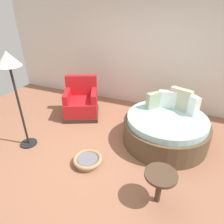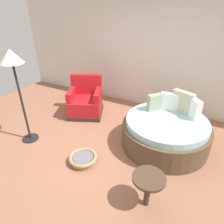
% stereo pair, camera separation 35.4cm
% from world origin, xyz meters
% --- Properties ---
extents(ground_plane, '(8.00, 8.00, 0.02)m').
position_xyz_m(ground_plane, '(0.00, 0.00, -0.01)').
color(ground_plane, '#936047').
extents(back_wall, '(8.00, 0.12, 2.96)m').
position_xyz_m(back_wall, '(0.00, 2.36, 1.48)').
color(back_wall, silver).
rests_on(back_wall, ground_plane).
extents(round_daybed, '(1.66, 1.66, 1.01)m').
position_xyz_m(round_daybed, '(0.90, 0.81, 0.30)').
color(round_daybed, brown).
rests_on(round_daybed, ground_plane).
extents(red_armchair, '(1.06, 1.06, 0.94)m').
position_xyz_m(red_armchair, '(-1.20, 1.13, 0.33)').
color(red_armchair, '#38281E').
rests_on(red_armchair, ground_plane).
extents(pet_basket, '(0.51, 0.51, 0.13)m').
position_xyz_m(pet_basket, '(-0.22, -0.37, 0.07)').
color(pet_basket, '#9E7F56').
rests_on(pet_basket, ground_plane).
extents(side_table, '(0.44, 0.44, 0.52)m').
position_xyz_m(side_table, '(1.05, -0.65, 0.43)').
color(side_table, '#473323').
rests_on(side_table, ground_plane).
extents(floor_lamp, '(0.40, 0.40, 1.82)m').
position_xyz_m(floor_lamp, '(-1.58, -0.34, 1.53)').
color(floor_lamp, black).
rests_on(floor_lamp, ground_plane).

